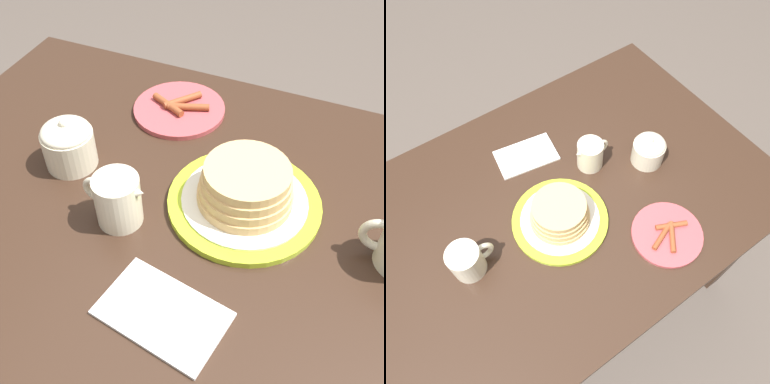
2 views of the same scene
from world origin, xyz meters
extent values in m
cube|color=#332116|center=(0.00, 0.00, 0.74)|extent=(1.36, 0.81, 0.03)
cube|color=#332116|center=(0.62, -0.34, 0.36)|extent=(0.07, 0.07, 0.73)
cylinder|color=#AAC628|center=(0.05, -0.06, 0.76)|extent=(0.26, 0.26, 0.01)
cylinder|color=white|center=(0.05, -0.06, 0.77)|extent=(0.21, 0.21, 0.00)
cylinder|color=tan|center=(0.05, -0.06, 0.78)|extent=(0.16, 0.16, 0.02)
cylinder|color=tan|center=(0.05, -0.06, 0.80)|extent=(0.15, 0.15, 0.02)
cylinder|color=tan|center=(0.05, -0.06, 0.81)|extent=(0.15, 0.15, 0.02)
cylinder|color=tan|center=(0.05, -0.06, 0.83)|extent=(0.14, 0.14, 0.02)
cylinder|color=#B2474C|center=(0.26, -0.25, 0.76)|extent=(0.19, 0.19, 0.01)
cylinder|color=brown|center=(0.24, -0.25, 0.77)|extent=(0.08, 0.04, 0.01)
cylinder|color=brown|center=(0.28, -0.24, 0.77)|extent=(0.08, 0.05, 0.01)
cylinder|color=brown|center=(0.26, -0.27, 0.77)|extent=(0.06, 0.07, 0.01)
torus|color=beige|center=(-0.16, -0.04, 0.80)|extent=(0.06, 0.01, 0.06)
cylinder|color=beige|center=(0.23, 0.05, 0.80)|extent=(0.07, 0.07, 0.09)
cone|color=beige|center=(0.19, 0.05, 0.83)|extent=(0.04, 0.03, 0.04)
torus|color=beige|center=(0.26, 0.05, 0.81)|extent=(0.05, 0.01, 0.05)
cylinder|color=beige|center=(0.37, -0.03, 0.79)|extent=(0.09, 0.09, 0.07)
ellipsoid|color=beige|center=(0.37, -0.03, 0.83)|extent=(0.09, 0.09, 0.03)
sphere|color=beige|center=(0.37, -0.03, 0.85)|extent=(0.02, 0.02, 0.02)
cube|color=white|center=(0.09, 0.18, 0.76)|extent=(0.19, 0.14, 0.01)
camera|label=1|loc=(-0.08, 0.48, 1.36)|focal=45.00mm
camera|label=2|loc=(-0.17, -0.46, 1.65)|focal=35.00mm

